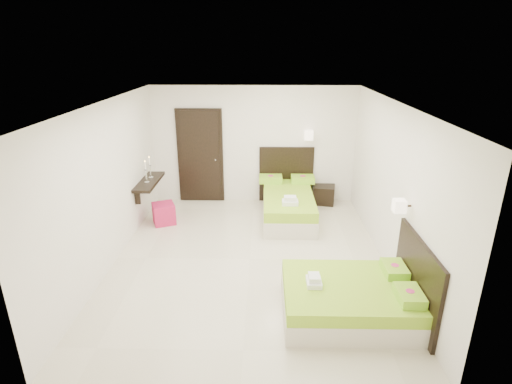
{
  "coord_description": "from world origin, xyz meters",
  "views": [
    {
      "loc": [
        0.23,
        -5.93,
        3.41
      ],
      "look_at": [
        0.1,
        0.3,
        1.1
      ],
      "focal_mm": 28.0,
      "sensor_mm": 36.0,
      "label": 1
    }
  ],
  "objects_px": {
    "bed_single": "(288,202)",
    "nightstand": "(324,195)",
    "ottoman": "(164,214)",
    "bed_double": "(355,297)"
  },
  "relations": [
    {
      "from": "bed_single",
      "to": "ottoman",
      "type": "bearing_deg",
      "value": -170.81
    },
    {
      "from": "bed_double",
      "to": "ottoman",
      "type": "xyz_separation_m",
      "value": [
        -3.24,
        2.85,
        -0.06
      ]
    },
    {
      "from": "bed_single",
      "to": "nightstand",
      "type": "height_order",
      "value": "bed_single"
    },
    {
      "from": "bed_double",
      "to": "nightstand",
      "type": "distance_m",
      "value": 4.0
    },
    {
      "from": "bed_single",
      "to": "bed_double",
      "type": "xyz_separation_m",
      "value": [
        0.72,
        -3.26,
        -0.05
      ]
    },
    {
      "from": "bed_double",
      "to": "nightstand",
      "type": "bearing_deg",
      "value": 88.05
    },
    {
      "from": "bed_double",
      "to": "nightstand",
      "type": "xyz_separation_m",
      "value": [
        0.14,
        4.0,
        -0.05
      ]
    },
    {
      "from": "bed_single",
      "to": "bed_double",
      "type": "bearing_deg",
      "value": -77.59
    },
    {
      "from": "bed_single",
      "to": "nightstand",
      "type": "relative_size",
      "value": 4.33
    },
    {
      "from": "ottoman",
      "to": "nightstand",
      "type": "bearing_deg",
      "value": 18.79
    }
  ]
}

